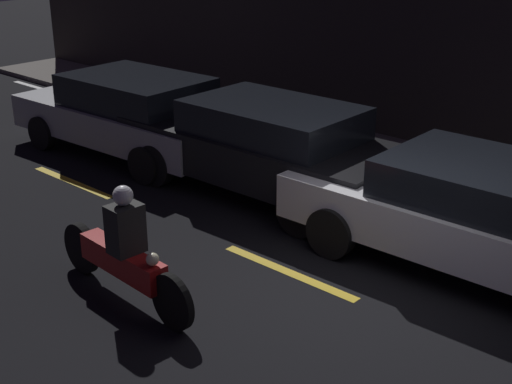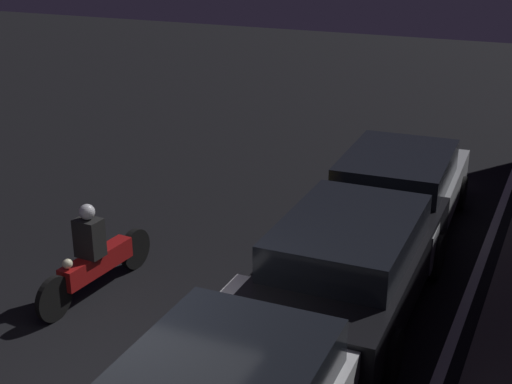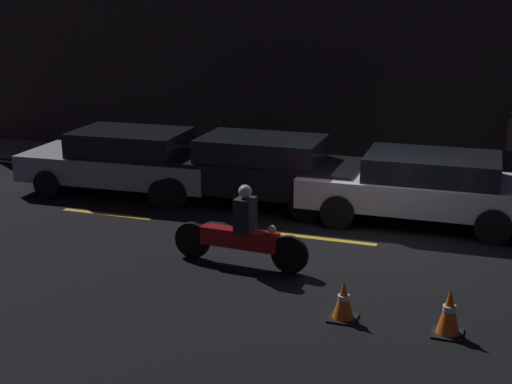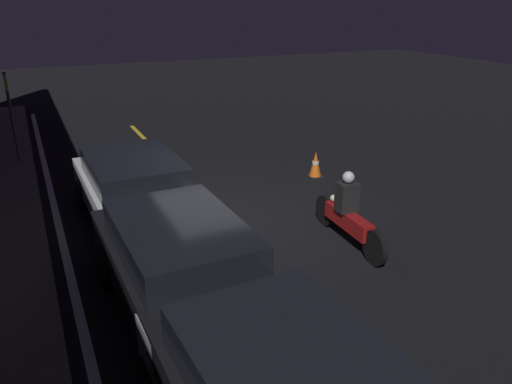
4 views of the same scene
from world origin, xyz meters
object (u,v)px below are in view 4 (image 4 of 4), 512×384
Objects in this scene: traffic_cone_mid at (315,165)px; shop_sign at (9,99)px; van_black at (185,269)px; traffic_cone_near at (347,184)px; motorcycle at (349,215)px; sedan_white at (137,189)px.

shop_sign is at bearing 57.45° from traffic_cone_mid.
van_black is 8.08× the size of traffic_cone_near.
traffic_cone_near is at bearing -31.36° from motorcycle.
van_black is 9.08m from shop_sign.
shop_sign is (5.29, 2.13, 1.06)m from sedan_white.
van_black is at bearing -3.03° from sedan_white.
traffic_cone_near is (3.02, -4.85, -0.50)m from van_black.
motorcycle is at bearing 145.27° from traffic_cone_near.
shop_sign reaches higher than traffic_cone_near.
sedan_white is at bearing 56.01° from motorcycle.
traffic_cone_mid is (1.40, 0.01, 0.05)m from traffic_cone_near.
traffic_cone_mid is 0.28× the size of shop_sign.
traffic_cone_near is at bearing -179.69° from traffic_cone_mid.
motorcycle is (0.97, -3.43, -0.22)m from van_black.
motorcycle reaches higher than traffic_cone_near.
traffic_cone_near is (2.05, -1.42, -0.28)m from motorcycle.
traffic_cone_near is (-0.48, -4.73, -0.46)m from sedan_white.
van_black is 5.73m from traffic_cone_near.
sedan_white is 4.17m from motorcycle.
shop_sign reaches higher than traffic_cone_mid.
traffic_cone_mid is at bearing 0.31° from traffic_cone_near.
sedan_white is 1.90× the size of shop_sign.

